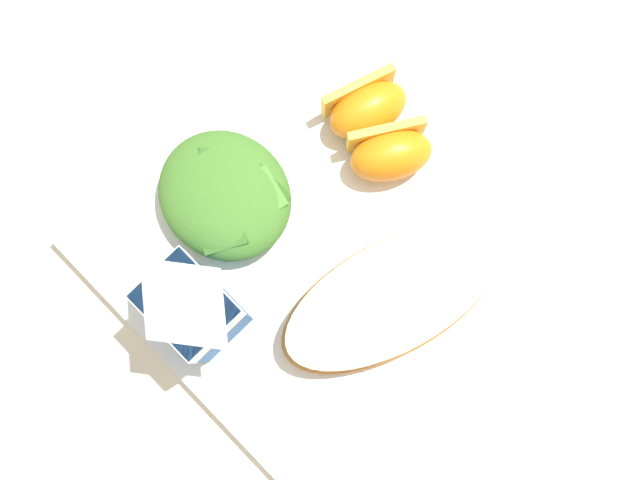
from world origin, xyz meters
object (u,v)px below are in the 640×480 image
Objects in this scene: milk_carton at (192,307)px; white_plate at (320,244)px; cheesy_pizza_bread at (391,298)px; green_salad_pile at (225,195)px; orange_wedge_front at (391,153)px; orange_wedge_middle at (367,108)px.

white_plate is at bearing -102.66° from milk_carton.
white_plate is 0.07m from cheesy_pizza_bread.
orange_wedge_front is (-0.06, -0.11, -0.00)m from green_salad_pile.
orange_wedge_middle reaches higher than white_plate.
green_salad_pile is 0.12m from orange_wedge_middle.
orange_wedge_front is (0.01, -0.08, 0.03)m from white_plate.
white_plate is 0.08m from orange_wedge_front.
orange_wedge_middle is at bearing -83.02° from milk_carton.
orange_wedge_middle is (-0.02, -0.12, -0.00)m from green_salad_pile.
green_salad_pile reaches higher than cheesy_pizza_bread.
cheesy_pizza_bread is at bearing -174.48° from white_plate.
cheesy_pizza_bread is 0.14m from green_salad_pile.
orange_wedge_front is at bearing -94.22° from milk_carton.
green_salad_pile is 1.43× the size of orange_wedge_front.
orange_wedge_front is 0.04m from orange_wedge_middle.
cheesy_pizza_bread is 0.10m from orange_wedge_front.
white_plate is at bearing 5.52° from cheesy_pizza_bread.
orange_wedge_front is (0.07, -0.07, 0.00)m from cheesy_pizza_bread.
cheesy_pizza_bread is at bearing -166.20° from green_salad_pile.
milk_carton is 0.19m from orange_wedge_middle.
orange_wedge_middle is (0.04, -0.09, 0.03)m from white_plate.
milk_carton is (0.09, 0.10, 0.04)m from cheesy_pizza_bread.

